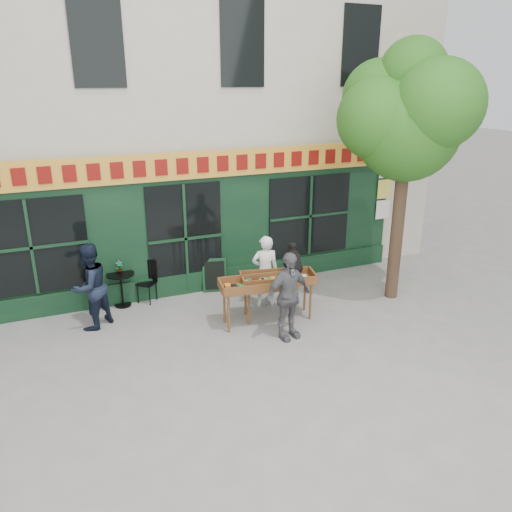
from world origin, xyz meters
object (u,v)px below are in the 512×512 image
object	(u,v)px
dog	(295,258)
bistro_table	(121,283)
book_cart_right	(258,287)
woman	(265,271)
man_left	(90,287)
man_right	(288,296)
book_cart_center	(278,281)

from	to	relation	value
dog	bistro_table	size ratio (longest dim) A/B	0.79
book_cart_right	woman	bearing A→B (deg)	65.24
bistro_table	man_left	distance (m)	1.11
book_cart_right	man_left	bearing A→B (deg)	167.88
woman	book_cart_right	size ratio (longest dim) A/B	1.02
book_cart_right	man_left	size ratio (longest dim) A/B	0.89
woman	bistro_table	world-z (taller)	woman
dog	man_right	distance (m)	1.08
woman	dog	bearing A→B (deg)	129.46
woman	book_cart_center	bearing A→B (deg)	102.90
bistro_table	man_left	size ratio (longest dim) A/B	0.43
woman	man_right	xyz separation A→B (m)	(-0.21, -1.52, 0.07)
book_cart_right	bistro_table	size ratio (longest dim) A/B	2.07
woman	book_cart_right	distance (m)	0.92
book_cart_center	book_cart_right	size ratio (longest dim) A/B	1.02
dog	bistro_table	bearing A→B (deg)	162.86
woman	man_left	size ratio (longest dim) A/B	0.91
book_cart_right	man_right	distance (m)	0.81
dog	woman	bearing A→B (deg)	129.46
man_right	book_cart_center	bearing A→B (deg)	65.18
book_cart_right	man_left	world-z (taller)	man_left
book_cart_center	man_right	bearing A→B (deg)	-90.46
dog	bistro_table	xyz separation A→B (m)	(-3.28, 1.90, -0.75)
bistro_table	man_left	world-z (taller)	man_left
book_cart_right	bistro_table	distance (m)	3.13
woman	man_right	distance (m)	1.54
dog	man_left	distance (m)	4.15
book_cart_right	bistro_table	xyz separation A→B (m)	(-2.42, 1.97, -0.28)
book_cart_right	dog	bearing A→B (deg)	13.35
man_right	bistro_table	xyz separation A→B (m)	(-2.72, 2.72, -0.33)
book_cart_center	man_left	bearing A→B (deg)	176.69
man_left	bistro_table	bearing A→B (deg)	-169.65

